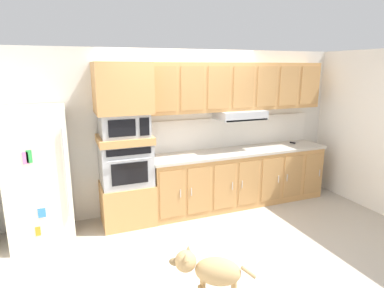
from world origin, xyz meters
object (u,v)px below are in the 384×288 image
at_px(built_in_oven, 126,163).
at_px(screwdriver, 293,143).
at_px(microwave, 124,124).
at_px(dog, 210,271).
at_px(refrigerator, 39,176).

distance_m(built_in_oven, screwdriver, 2.96).
height_order(microwave, screwdriver, microwave).
distance_m(built_in_oven, microwave, 0.56).
xyz_separation_m(screwdriver, dog, (-2.57, -2.12, -0.55)).
bearing_deg(screwdriver, refrigerator, -177.97).
bearing_deg(dog, built_in_oven, -47.41).
bearing_deg(dog, microwave, -47.41).
bearing_deg(screwdriver, microwave, -178.51).
relative_size(built_in_oven, screwdriver, 4.36).
bearing_deg(dog, screwdriver, -108.57).
relative_size(refrigerator, microwave, 2.73).
bearing_deg(microwave, built_in_oven, 179.23).
relative_size(refrigerator, dog, 2.43).
relative_size(refrigerator, built_in_oven, 2.51).
distance_m(refrigerator, dog, 2.54).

